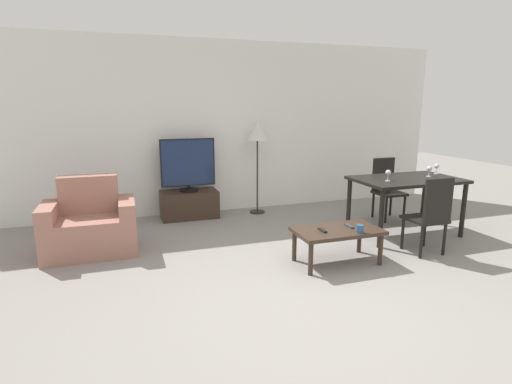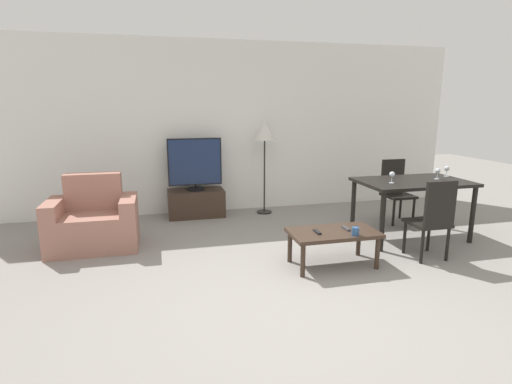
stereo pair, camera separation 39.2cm
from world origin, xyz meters
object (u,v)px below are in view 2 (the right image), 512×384
at_px(wine_glass_right, 438,172).
at_px(tv_stand, 196,203).
at_px(dining_table, 413,187).
at_px(wine_glass_center, 392,175).
at_px(floor_lamp, 265,133).
at_px(dining_chair_far, 395,188).
at_px(dining_chair_near, 433,217).
at_px(cup_white_near, 355,231).
at_px(remote_secondary, 317,232).
at_px(wine_glass_left, 447,169).
at_px(tv, 195,164).
at_px(coffee_table, 333,235).
at_px(remote_primary, 346,228).
at_px(armchair, 94,222).

bearing_deg(wine_glass_right, tv_stand, 150.13).
relative_size(dining_table, wine_glass_center, 9.48).
xyz_separation_m(floor_lamp, wine_glass_right, (1.89, -1.64, -0.41)).
bearing_deg(dining_chair_far, dining_chair_near, -108.13).
relative_size(dining_table, cup_white_near, 16.20).
xyz_separation_m(dining_chair_near, remote_secondary, (-1.33, 0.10, -0.10)).
bearing_deg(dining_table, wine_glass_right, -0.04).
bearing_deg(wine_glass_center, remote_secondary, -155.50).
height_order(dining_table, floor_lamp, floor_lamp).
bearing_deg(dining_chair_near, tv_stand, 134.20).
bearing_deg(wine_glass_left, tv, 154.16).
height_order(floor_lamp, cup_white_near, floor_lamp).
bearing_deg(wine_glass_left, dining_chair_near, -133.89).
relative_size(dining_chair_far, wine_glass_right, 6.31).
bearing_deg(remote_secondary, floor_lamp, 89.15).
xyz_separation_m(tv_stand, dining_chair_far, (2.87, -0.97, 0.29)).
height_order(coffee_table, wine_glass_left, wine_glass_left).
relative_size(dining_table, wine_glass_left, 9.48).
bearing_deg(floor_lamp, cup_white_near, -82.65).
distance_m(remote_secondary, cup_white_near, 0.39).
bearing_deg(coffee_table, tv, 118.08).
height_order(remote_primary, wine_glass_center, wine_glass_center).
height_order(tv, coffee_table, tv).
height_order(dining_chair_near, wine_glass_left, dining_chair_near).
relative_size(dining_chair_far, remote_secondary, 6.14).
bearing_deg(wine_glass_right, dining_chair_near, -128.82).
relative_size(coffee_table, dining_table, 0.68).
height_order(dining_chair_far, remote_secondary, dining_chair_far).
height_order(dining_chair_near, dining_chair_far, same).
bearing_deg(cup_white_near, floor_lamp, 97.35).
bearing_deg(wine_glass_center, remote_primary, -148.99).
bearing_deg(wine_glass_left, dining_table, -166.78).
distance_m(dining_chair_near, remote_primary, 0.99).
height_order(dining_chair_near, wine_glass_center, dining_chair_near).
height_order(remote_primary, remote_secondary, same).
xyz_separation_m(coffee_table, wine_glass_right, (1.73, 0.63, 0.53)).
distance_m(wine_glass_left, wine_glass_right, 0.29).
bearing_deg(floor_lamp, remote_primary, -81.97).
bearing_deg(tv, wine_glass_right, -29.84).
relative_size(wine_glass_left, wine_glass_center, 1.00).
xyz_separation_m(tv_stand, floor_lamp, (1.09, -0.07, 1.07)).
xyz_separation_m(armchair, cup_white_near, (2.75, -1.40, 0.12)).
distance_m(tv, remote_secondary, 2.61).
height_order(cup_white_near, wine_glass_left, wine_glass_left).
relative_size(tv, floor_lamp, 0.55).
distance_m(tv, dining_table, 3.13).
height_order(armchair, remote_primary, armchair).
height_order(cup_white_near, wine_glass_right, wine_glass_right).
distance_m(armchair, remote_primary, 3.00).
bearing_deg(dining_table, tv_stand, 146.92).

